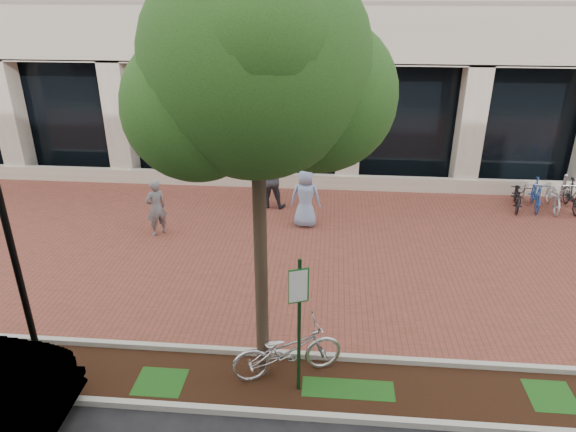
# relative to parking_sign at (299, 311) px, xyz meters

# --- Properties ---
(ground) EXTENTS (120.00, 120.00, 0.00)m
(ground) POSITION_rel_parking_sign_xyz_m (-1.02, 5.35, -1.64)
(ground) COLOR black
(ground) RESTS_ON ground
(brick_plaza) EXTENTS (40.00, 9.00, 0.01)m
(brick_plaza) POSITION_rel_parking_sign_xyz_m (-1.02, 5.35, -1.63)
(brick_plaza) COLOR brown
(brick_plaza) RESTS_ON ground
(planting_strip) EXTENTS (40.00, 1.50, 0.01)m
(planting_strip) POSITION_rel_parking_sign_xyz_m (-1.02, 0.10, -1.63)
(planting_strip) COLOR black
(planting_strip) RESTS_ON ground
(curb_plaza_side) EXTENTS (40.00, 0.12, 0.12)m
(curb_plaza_side) POSITION_rel_parking_sign_xyz_m (-1.02, 0.85, -1.58)
(curb_plaza_side) COLOR #B9BAAF
(curb_plaza_side) RESTS_ON ground
(curb_street_side) EXTENTS (40.00, 0.12, 0.12)m
(curb_street_side) POSITION_rel_parking_sign_xyz_m (-1.02, -0.65, -1.58)
(curb_street_side) COLOR #B9BAAF
(curb_street_side) RESTS_ON ground
(parking_sign) EXTENTS (0.34, 0.07, 2.59)m
(parking_sign) POSITION_rel_parking_sign_xyz_m (0.00, 0.00, 0.00)
(parking_sign) COLOR #143719
(parking_sign) RESTS_ON ground
(lamppost) EXTENTS (0.36, 0.36, 4.37)m
(lamppost) POSITION_rel_parking_sign_xyz_m (-4.94, 0.36, 0.83)
(lamppost) COLOR black
(lamppost) RESTS_ON ground
(street_tree) EXTENTS (3.93, 3.28, 7.11)m
(street_tree) POSITION_rel_parking_sign_xyz_m (-0.61, 0.42, 3.62)
(street_tree) COLOR #4D3A2C
(street_tree) RESTS_ON ground
(locked_bicycle) EXTENTS (2.15, 1.37, 1.07)m
(locked_bicycle) POSITION_rel_parking_sign_xyz_m (-0.23, 0.39, -1.10)
(locked_bicycle) COLOR silver
(locked_bicycle) RESTS_ON ground
(pedestrian_left) EXTENTS (0.70, 0.69, 1.63)m
(pedestrian_left) POSITION_rel_parking_sign_xyz_m (-4.39, 5.83, -0.82)
(pedestrian_left) COLOR slate
(pedestrian_left) RESTS_ON ground
(pedestrian_mid) EXTENTS (1.01, 0.83, 1.93)m
(pedestrian_mid) POSITION_rel_parking_sign_xyz_m (-1.43, 8.11, -0.67)
(pedestrian_mid) COLOR #2A2A2F
(pedestrian_mid) RESTS_ON ground
(pedestrian_right) EXTENTS (0.90, 0.62, 1.77)m
(pedestrian_right) POSITION_rel_parking_sign_xyz_m (-0.27, 6.76, -0.75)
(pedestrian_right) COLOR #89A1CD
(pedestrian_right) RESTS_ON ground
(bollard) EXTENTS (0.12, 0.12, 0.99)m
(bollard) POSITION_rel_parking_sign_xyz_m (7.93, 9.26, -1.13)
(bollard) COLOR #BCBCC1
(bollard) RESTS_ON ground
(bike_rack_cluster) EXTENTS (3.47, 1.75, 0.97)m
(bike_rack_cluster) POSITION_rel_parking_sign_xyz_m (7.69, 8.67, -1.18)
(bike_rack_cluster) COLOR black
(bike_rack_cluster) RESTS_ON ground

